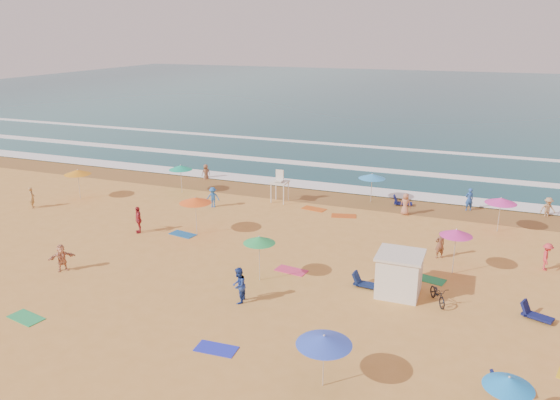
% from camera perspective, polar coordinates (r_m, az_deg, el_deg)
% --- Properties ---
extents(ground, '(220.00, 220.00, 0.00)m').
position_cam_1_polar(ground, '(31.06, -0.20, -6.18)').
color(ground, gold).
rests_on(ground, ground).
extents(ocean, '(220.00, 140.00, 0.18)m').
position_cam_1_polar(ocean, '(111.68, 15.97, 10.36)').
color(ocean, '#0C4756').
rests_on(ocean, ground).
extents(wet_sand, '(220.00, 220.00, 0.00)m').
position_cam_1_polar(wet_sand, '(42.23, 5.99, 0.20)').
color(wet_sand, olive).
rests_on(wet_sand, ground).
extents(surf_foam, '(200.00, 18.70, 0.05)m').
position_cam_1_polar(surf_foam, '(50.47, 8.66, 3.06)').
color(surf_foam, white).
rests_on(surf_foam, ground).
extents(cabana, '(2.00, 2.00, 2.00)m').
position_cam_1_polar(cabana, '(27.41, 12.35, -7.66)').
color(cabana, silver).
rests_on(cabana, ground).
extents(cabana_roof, '(2.20, 2.20, 0.12)m').
position_cam_1_polar(cabana_roof, '(26.98, 12.49, -5.62)').
color(cabana_roof, silver).
rests_on(cabana_roof, cabana).
extents(bicycle, '(1.34, 1.85, 0.93)m').
position_cam_1_polar(bicycle, '(27.20, 16.17, -9.43)').
color(bicycle, black).
rests_on(bicycle, ground).
extents(lifeguard_stand, '(1.20, 1.20, 2.10)m').
position_cam_1_polar(lifeguard_stand, '(40.78, -0.02, 1.21)').
color(lifeguard_stand, white).
rests_on(lifeguard_stand, ground).
extents(beach_umbrellas, '(61.40, 30.44, 0.79)m').
position_cam_1_polar(beach_umbrellas, '(30.82, -2.03, -2.20)').
color(beach_umbrellas, '#E833A9').
rests_on(beach_umbrellas, ground).
extents(loungers, '(62.38, 26.88, 0.34)m').
position_cam_1_polar(loungers, '(27.91, 9.31, -8.89)').
color(loungers, '#0F1A4E').
rests_on(loungers, ground).
extents(towels, '(43.33, 23.55, 0.03)m').
position_cam_1_polar(towels, '(29.72, -0.51, -7.28)').
color(towels, red).
rests_on(towels, ground).
extents(beachgoers, '(41.00, 22.86, 2.02)m').
position_cam_1_polar(beachgoers, '(33.76, 1.13, -2.79)').
color(beachgoers, tan).
rests_on(beachgoers, ground).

